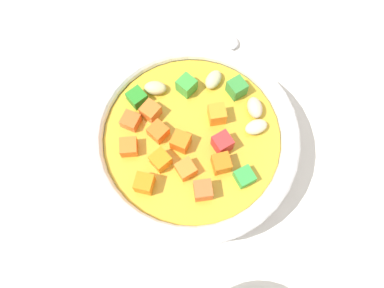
# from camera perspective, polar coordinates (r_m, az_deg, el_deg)

# --- Properties ---
(ground_plane) EXTENTS (1.40, 1.40, 0.02)m
(ground_plane) POSITION_cam_1_polar(r_m,az_deg,el_deg) (0.43, 0.00, -1.70)
(ground_plane) COLOR silver
(soup_bowl_main) EXTENTS (0.21, 0.21, 0.07)m
(soup_bowl_main) POSITION_cam_1_polar(r_m,az_deg,el_deg) (0.39, -0.00, 0.28)
(soup_bowl_main) COLOR white
(soup_bowl_main) RESTS_ON ground_plane
(spoon) EXTENTS (0.06, 0.19, 0.01)m
(spoon) POSITION_cam_1_polar(r_m,az_deg,el_deg) (0.48, 10.17, 12.51)
(spoon) COLOR silver
(spoon) RESTS_ON ground_plane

